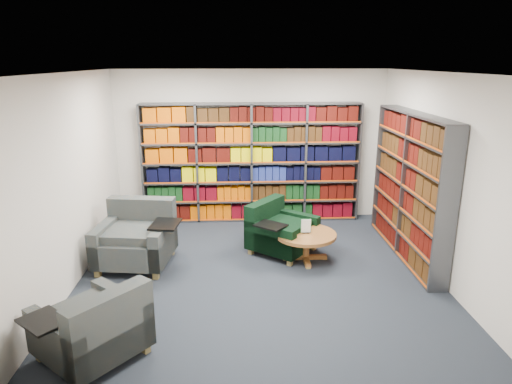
{
  "coord_description": "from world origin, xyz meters",
  "views": [
    {
      "loc": [
        -0.32,
        -5.94,
        2.95
      ],
      "look_at": [
        0.0,
        0.6,
        1.05
      ],
      "focal_mm": 32.0,
      "sensor_mm": 36.0,
      "label": 1
    }
  ],
  "objects_px": {
    "coffee_table": "(306,238)",
    "chair_teal_front": "(96,331)",
    "chair_teal_left": "(138,239)",
    "chair_green_right": "(278,232)"
  },
  "relations": [
    {
      "from": "chair_teal_front",
      "to": "coffee_table",
      "type": "height_order",
      "value": "chair_teal_front"
    },
    {
      "from": "chair_teal_left",
      "to": "chair_green_right",
      "type": "xyz_separation_m",
      "value": [
        2.15,
        0.33,
        -0.05
      ]
    },
    {
      "from": "chair_teal_left",
      "to": "coffee_table",
      "type": "bearing_deg",
      "value": -0.91
    },
    {
      "from": "chair_green_right",
      "to": "chair_teal_front",
      "type": "bearing_deg",
      "value": -128.07
    },
    {
      "from": "chair_teal_left",
      "to": "chair_teal_front",
      "type": "bearing_deg",
      "value": -88.82
    },
    {
      "from": "chair_teal_left",
      "to": "coffee_table",
      "type": "relative_size",
      "value": 1.38
    },
    {
      "from": "chair_green_right",
      "to": "coffee_table",
      "type": "xyz_separation_m",
      "value": [
        0.38,
        -0.37,
        0.03
      ]
    },
    {
      "from": "coffee_table",
      "to": "chair_teal_front",
      "type": "bearing_deg",
      "value": -137.03
    },
    {
      "from": "chair_teal_front",
      "to": "coffee_table",
      "type": "bearing_deg",
      "value": 42.97
    },
    {
      "from": "chair_teal_front",
      "to": "coffee_table",
      "type": "distance_m",
      "value": 3.39
    }
  ]
}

